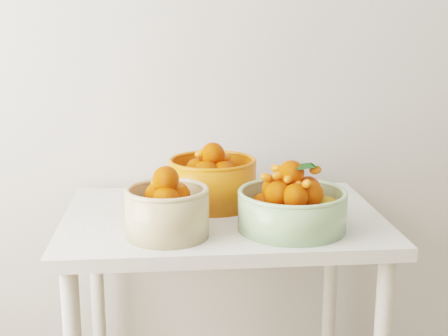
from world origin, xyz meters
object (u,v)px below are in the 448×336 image
(table, at_px, (222,243))
(bowl_green, at_px, (292,206))
(bowl_cream, at_px, (167,210))
(bowl_orange, at_px, (212,181))

(table, relative_size, bowl_green, 2.62)
(table, bearing_deg, bowl_green, -39.54)
(bowl_cream, distance_m, bowl_green, 0.37)
(bowl_cream, distance_m, bowl_orange, 0.33)
(bowl_cream, bearing_deg, bowl_green, 4.32)
(bowl_cream, xyz_separation_m, bowl_orange, (0.15, 0.29, 0.00))
(table, distance_m, bowl_cream, 0.31)
(table, xyz_separation_m, bowl_orange, (-0.02, 0.11, 0.18))
(table, bearing_deg, bowl_orange, 102.65)
(table, xyz_separation_m, bowl_cream, (-0.17, -0.19, 0.17))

